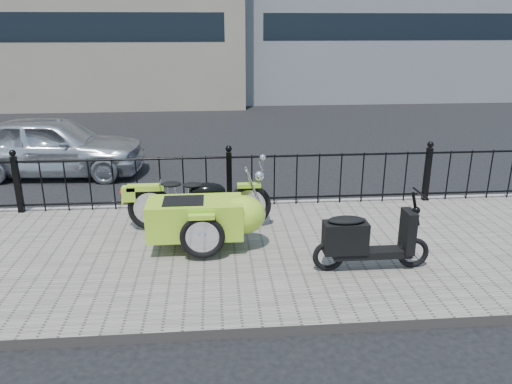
{
  "coord_description": "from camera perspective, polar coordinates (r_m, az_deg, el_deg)",
  "views": [
    {
      "loc": [
        -0.25,
        -6.85,
        3.13
      ],
      "look_at": [
        0.34,
        -0.1,
        0.83
      ],
      "focal_mm": 35.0,
      "sensor_mm": 36.0,
      "label": 1
    }
  ],
  "objects": [
    {
      "name": "ground",
      "position": [
        7.54,
        -2.65,
        -5.85
      ],
      "size": [
        120.0,
        120.0,
        0.0
      ],
      "primitive_type": "plane",
      "color": "black",
      "rests_on": "ground"
    },
    {
      "name": "sidewalk",
      "position": [
        7.06,
        -2.48,
        -7.09
      ],
      "size": [
        30.0,
        3.8,
        0.12
      ],
      "primitive_type": "cube",
      "color": "#696159",
      "rests_on": "ground"
    },
    {
      "name": "curb",
      "position": [
        8.85,
        -3.05,
        -1.62
      ],
      "size": [
        30.0,
        0.1,
        0.12
      ],
      "primitive_type": "cube",
      "color": "gray",
      "rests_on": "ground"
    },
    {
      "name": "iron_fence",
      "position": [
        8.54,
        -3.08,
        1.37
      ],
      "size": [
        14.11,
        0.11,
        1.08
      ],
      "color": "black",
      "rests_on": "sidewalk"
    },
    {
      "name": "motorcycle_sidecar",
      "position": [
        7.05,
        -5.49,
        -2.44
      ],
      "size": [
        2.28,
        1.48,
        0.98
      ],
      "color": "black",
      "rests_on": "sidewalk"
    },
    {
      "name": "scooter",
      "position": [
        6.5,
        12.26,
        -5.44
      ],
      "size": [
        1.52,
        0.44,
        1.03
      ],
      "color": "black",
      "rests_on": "sidewalk"
    },
    {
      "name": "spare_tire",
      "position": [
        7.11,
        -5.97,
        -3.62
      ],
      "size": [
        0.55,
        0.49,
        0.64
      ],
      "primitive_type": "torus",
      "rotation": [
        1.57,
        0.0,
        0.71
      ],
      "color": "black",
      "rests_on": "sidewalk"
    },
    {
      "name": "sedan_car",
      "position": [
        11.55,
        -22.17,
        4.92
      ],
      "size": [
        3.89,
        1.76,
        1.3
      ],
      "primitive_type": "imported",
      "rotation": [
        0.0,
        0.0,
        1.51
      ],
      "color": "silver",
      "rests_on": "ground"
    }
  ]
}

